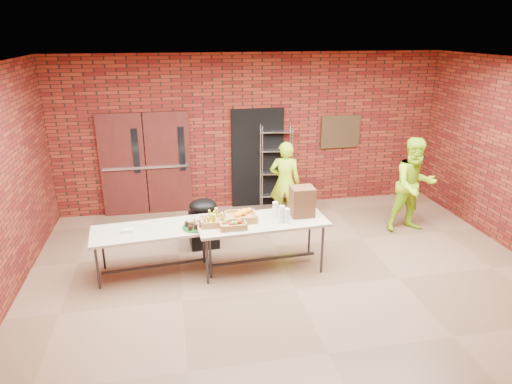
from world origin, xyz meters
TOP-DOWN VIEW (x-y plane):
  - room at (0.00, 0.00)m, footprint 8.08×7.08m
  - double_doors at (-2.20, 3.44)m, footprint 1.78×0.12m
  - dark_doorway at (0.10, 3.46)m, footprint 1.10×0.06m
  - bronze_plaque at (1.90, 3.45)m, footprint 0.85×0.04m
  - wire_rack at (0.47, 3.32)m, footprint 0.68×0.32m
  - table_left at (-2.02, 0.86)m, footprint 1.92×0.95m
  - table_right at (-0.36, 0.74)m, footprint 2.06×0.97m
  - basket_bananas at (-1.11, 0.71)m, footprint 0.41×0.32m
  - basket_oranges at (-0.68, 0.79)m, footprint 0.47×0.37m
  - basket_apples at (-0.84, 0.54)m, footprint 0.40×0.31m
  - muffin_tray at (-1.37, 0.79)m, footprint 0.43×0.43m
  - napkin_box at (-2.39, 0.81)m, footprint 0.16×0.11m
  - coffee_dispenser at (0.31, 0.81)m, footprint 0.36×0.32m
  - cup_stack_front at (-0.08, 0.60)m, footprint 0.09×0.09m
  - cup_stack_mid at (-0.00, 0.54)m, footprint 0.08×0.08m
  - cup_stack_back at (-0.13, 0.79)m, footprint 0.09×0.09m
  - covered_grill at (-1.20, 1.69)m, footprint 0.51×0.44m
  - volunteer_woman at (0.46, 2.50)m, footprint 0.68×0.54m
  - volunteer_man at (2.70, 1.65)m, footprint 0.89×0.70m

SIDE VIEW (x-z plane):
  - covered_grill at x=-1.20m, z-range 0.00..0.89m
  - table_left at x=-2.02m, z-range 0.32..1.08m
  - table_right at x=-0.36m, z-range 0.34..1.17m
  - napkin_box at x=-2.39m, z-range 0.76..0.82m
  - muffin_tray at x=-1.37m, z-range 0.76..0.86m
  - volunteer_woman at x=0.46m, z-range 0.00..1.62m
  - basket_apples at x=-0.84m, z-range 0.82..0.94m
  - basket_bananas at x=-1.11m, z-range 0.82..0.95m
  - basket_oranges at x=-0.68m, z-range 0.82..0.96m
  - wire_rack at x=0.47m, z-range 0.00..1.79m
  - volunteer_man at x=2.70m, z-range 0.00..1.79m
  - cup_stack_mid at x=0.00m, z-range 0.83..1.06m
  - cup_stack_back at x=-0.13m, z-range 0.83..1.09m
  - cup_stack_front at x=-0.08m, z-range 0.83..1.10m
  - dark_doorway at x=0.10m, z-range 0.00..2.10m
  - double_doors at x=-2.20m, z-range 0.00..2.10m
  - coffee_dispenser at x=0.31m, z-range 0.83..1.30m
  - bronze_plaque at x=1.90m, z-range 1.20..1.90m
  - room at x=0.00m, z-range -0.04..3.24m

